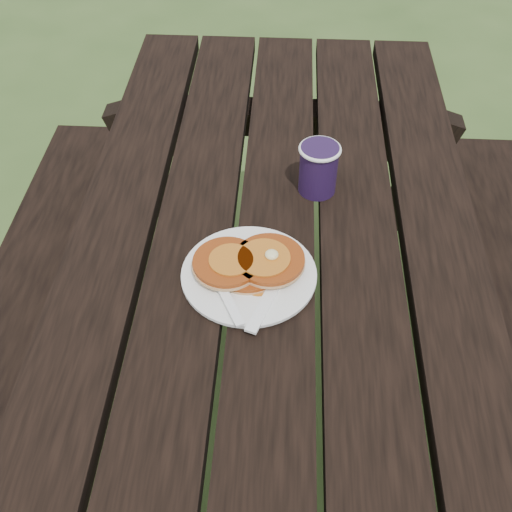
# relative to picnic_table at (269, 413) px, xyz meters

# --- Properties ---
(ground) EXTENTS (60.00, 60.00, 0.00)m
(ground) POSITION_rel_picnic_table_xyz_m (0.00, 0.00, -0.37)
(ground) COLOR #334B20
(ground) RESTS_ON ground
(picnic_table) EXTENTS (1.36, 1.80, 0.75)m
(picnic_table) POSITION_rel_picnic_table_xyz_m (0.00, 0.00, 0.00)
(picnic_table) COLOR black
(picnic_table) RESTS_ON ground
(plate) EXTENTS (0.25, 0.25, 0.01)m
(plate) POSITION_rel_picnic_table_xyz_m (-0.04, 0.04, 0.39)
(plate) COLOR white
(plate) RESTS_ON picnic_table
(pancake_stack) EXTENTS (0.19, 0.13, 0.04)m
(pancake_stack) POSITION_rel_picnic_table_xyz_m (-0.04, 0.05, 0.41)
(pancake_stack) COLOR #963C10
(pancake_stack) RESTS_ON plate
(knife) EXTENTS (0.08, 0.18, 0.00)m
(knife) POSITION_rel_picnic_table_xyz_m (-0.00, -0.01, 0.39)
(knife) COLOR white
(knife) RESTS_ON plate
(fork) EXTENTS (0.10, 0.16, 0.01)m
(fork) POSITION_rel_picnic_table_xyz_m (-0.07, -0.04, 0.40)
(fork) COLOR white
(fork) RESTS_ON plate
(coffee_cup) EXTENTS (0.08, 0.08, 0.10)m
(coffee_cup) POSITION_rel_picnic_table_xyz_m (0.08, 0.28, 0.44)
(coffee_cup) COLOR #221136
(coffee_cup) RESTS_ON picnic_table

